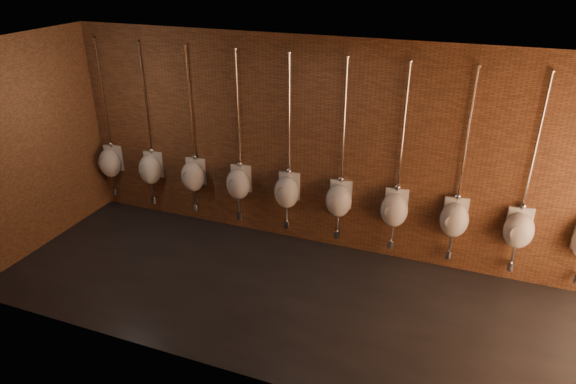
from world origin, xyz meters
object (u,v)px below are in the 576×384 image
(urinal_0, at_px, (110,162))
(urinal_8, at_px, (519,229))
(urinal_2, at_px, (193,175))
(urinal_6, at_px, (394,209))
(urinal_1, at_px, (150,168))
(urinal_5, at_px, (339,199))
(urinal_4, at_px, (287,191))
(urinal_3, at_px, (238,183))
(urinal_7, at_px, (454,218))

(urinal_0, height_order, urinal_8, same)
(urinal_2, relative_size, urinal_6, 1.00)
(urinal_8, bearing_deg, urinal_1, 180.00)
(urinal_2, xyz_separation_m, urinal_5, (2.48, 0.00, 0.00))
(urinal_4, xyz_separation_m, urinal_8, (3.30, 0.00, 0.00))
(urinal_4, bearing_deg, urinal_0, 180.00)
(urinal_2, height_order, urinal_8, same)
(urinal_8, bearing_deg, urinal_4, 180.00)
(urinal_3, bearing_deg, urinal_7, 0.00)
(urinal_8, bearing_deg, urinal_0, 180.00)
(urinal_5, bearing_deg, urinal_2, 180.00)
(urinal_0, bearing_deg, urinal_1, 0.00)
(urinal_3, distance_m, urinal_5, 1.65)
(urinal_1, bearing_deg, urinal_4, 0.00)
(urinal_6, bearing_deg, urinal_7, 0.00)
(urinal_3, xyz_separation_m, urinal_4, (0.83, 0.00, 0.00))
(urinal_1, relative_size, urinal_3, 1.00)
(urinal_7, bearing_deg, urinal_0, 180.00)
(urinal_1, bearing_deg, urinal_5, 0.00)
(urinal_2, relative_size, urinal_4, 1.00)
(urinal_0, height_order, urinal_5, same)
(urinal_0, distance_m, urinal_5, 4.13)
(urinal_3, xyz_separation_m, urinal_5, (1.65, 0.00, 0.00))
(urinal_6, xyz_separation_m, urinal_7, (0.83, 0.00, 0.00))
(urinal_1, height_order, urinal_2, same)
(urinal_6, relative_size, urinal_7, 1.00)
(urinal_1, relative_size, urinal_2, 1.00)
(urinal_0, height_order, urinal_7, same)
(urinal_2, xyz_separation_m, urinal_4, (1.65, 0.00, 0.00))
(urinal_0, height_order, urinal_3, same)
(urinal_0, bearing_deg, urinal_3, 0.00)
(urinal_1, xyz_separation_m, urinal_4, (2.48, 0.00, 0.00))
(urinal_4, distance_m, urinal_8, 3.30)
(urinal_3, height_order, urinal_4, same)
(urinal_7, bearing_deg, urinal_8, 0.00)
(urinal_0, xyz_separation_m, urinal_7, (5.78, 0.00, 0.00))
(urinal_0, xyz_separation_m, urinal_4, (3.30, 0.00, 0.00))
(urinal_4, distance_m, urinal_7, 2.48)
(urinal_6, bearing_deg, urinal_2, 180.00)
(urinal_3, relative_size, urinal_5, 1.00)
(urinal_1, distance_m, urinal_7, 4.96)
(urinal_1, relative_size, urinal_5, 1.00)
(urinal_3, height_order, urinal_6, same)
(urinal_6, relative_size, urinal_8, 1.00)
(urinal_0, bearing_deg, urinal_5, 0.00)
(urinal_2, relative_size, urinal_3, 1.00)
(urinal_3, relative_size, urinal_7, 1.00)
(urinal_1, xyz_separation_m, urinal_8, (5.78, 0.00, 0.00))
(urinal_3, xyz_separation_m, urinal_8, (4.13, 0.00, 0.00))
(urinal_0, xyz_separation_m, urinal_5, (4.13, 0.00, 0.00))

